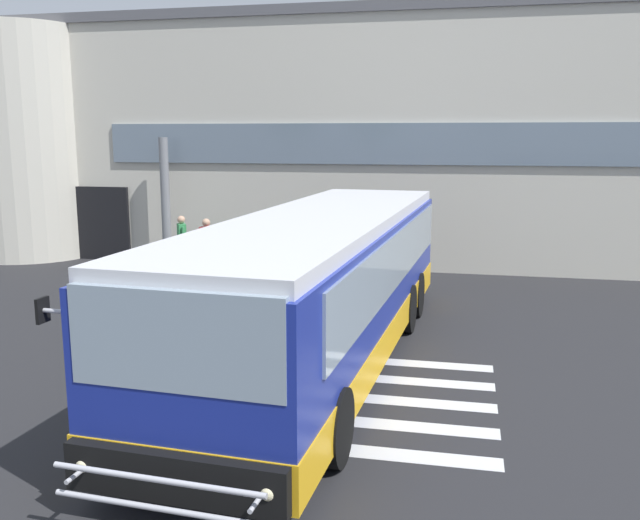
{
  "coord_description": "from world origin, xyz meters",
  "views": [
    {
      "loc": [
        3.59,
        -14.09,
        4.04
      ],
      "look_at": [
        0.71,
        -0.65,
        1.5
      ],
      "focal_mm": 37.92,
      "sensor_mm": 36.0,
      "label": 1
    }
  ],
  "objects": [
    {
      "name": "bay_paint_stripes",
      "position": [
        2.0,
        -4.2,
        0.0
      ],
      "size": [
        4.4,
        3.96,
        0.01
      ],
      "color": "silver",
      "rests_on": "ground"
    },
    {
      "name": "ground_plane",
      "position": [
        0.0,
        0.0,
        -0.01
      ],
      "size": [
        80.0,
        90.0,
        0.02
      ],
      "primitive_type": "cube",
      "color": "#232326",
      "rests_on": "ground"
    },
    {
      "name": "entry_support_column",
      "position": [
        -5.5,
        5.4,
        1.99
      ],
      "size": [
        0.28,
        0.28,
        3.99
      ],
      "primitive_type": "cylinder",
      "color": "slate",
      "rests_on": "ground"
    },
    {
      "name": "passenger_by_doorway",
      "position": [
        -3.71,
        4.24,
        0.96
      ],
      "size": [
        0.59,
        0.38,
        1.68
      ],
      "color": "#2D2D33",
      "rests_on": "ground"
    },
    {
      "name": "passenger_near_column",
      "position": [
        -4.7,
        4.72,
        0.93
      ],
      "size": [
        0.39,
        0.51,
        1.68
      ],
      "color": "#1E2338",
      "rests_on": "ground"
    },
    {
      "name": "terminal_building",
      "position": [
        -0.69,
        11.65,
        3.91
      ],
      "size": [
        24.74,
        13.8,
        7.83
      ],
      "color": "beige",
      "rests_on": "ground"
    },
    {
      "name": "safety_bollard_yellow",
      "position": [
        0.3,
        3.6,
        0.45
      ],
      "size": [
        0.18,
        0.18,
        0.9
      ],
      "primitive_type": "cylinder",
      "color": "yellow",
      "rests_on": "ground"
    },
    {
      "name": "bus_main_foreground",
      "position": [
        1.18,
        -2.67,
        1.33
      ],
      "size": [
        3.69,
        11.66,
        2.7
      ],
      "color": "navy",
      "rests_on": "ground"
    }
  ]
}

